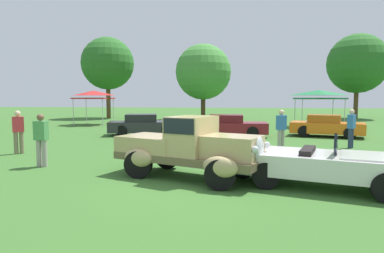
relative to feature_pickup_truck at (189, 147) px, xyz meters
The scene contains 15 objects.
ground_plane 0.92m from the feature_pickup_truck, 74.02° to the right, with size 120.00×120.00×0.00m, color #386628.
feature_pickup_truck is the anchor object (origin of this frame).
neighbor_convertible 3.60m from the feature_pickup_truck, ahead, with size 4.53×2.90×1.40m.
show_car_charcoal 10.80m from the feature_pickup_truck, 111.55° to the left, with size 4.28×2.51×1.22m.
show_car_burgundy 10.02m from the feature_pickup_truck, 84.68° to the left, with size 4.24×1.76×1.22m.
show_car_orange 12.32m from the feature_pickup_truck, 58.84° to the left, with size 4.19×2.76×1.22m.
spectator_near_truck 7.79m from the feature_pickup_truck, 156.28° to the left, with size 0.46×0.44×1.69m.
spectator_between_cars 6.14m from the feature_pickup_truck, 58.84° to the left, with size 0.46×0.45×1.69m.
spectator_by_row 4.95m from the feature_pickup_truck, 169.40° to the left, with size 0.42×0.28×1.69m.
spectator_far_side 8.83m from the feature_pickup_truck, 44.75° to the left, with size 0.43×0.46×1.69m.
canopy_tent_left_field 19.60m from the feature_pickup_truck, 120.19° to the left, with size 2.61×2.61×2.71m.
canopy_tent_center_field 18.05m from the feature_pickup_truck, 65.98° to the left, with size 3.12×3.12×2.71m.
treeline_far_left 28.24m from the feature_pickup_truck, 114.96° to the left, with size 5.39×5.39×8.35m.
treeline_mid_left 24.70m from the feature_pickup_truck, 94.09° to the left, with size 5.42×5.42×7.35m.
treeline_center 31.09m from the feature_pickup_truck, 63.59° to the left, with size 5.98×5.98×8.56m.
Camera 1 is at (1.08, -8.90, 2.23)m, focal length 31.96 mm.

